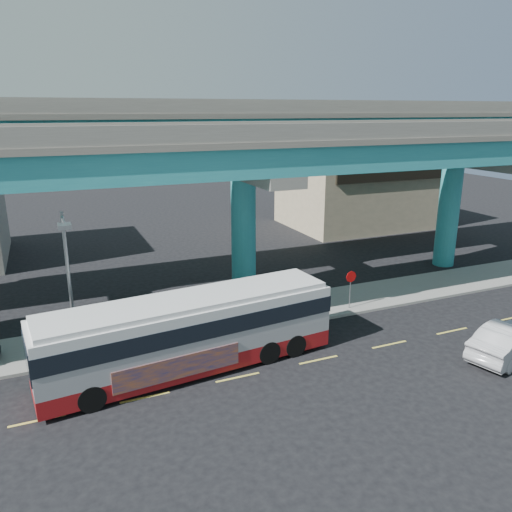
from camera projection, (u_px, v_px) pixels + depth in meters
name	position (u px, v px, depth m)	size (l,w,h in m)	color
ground	(315.00, 357.00, 23.30)	(120.00, 120.00, 0.00)	black
sidewalk	(267.00, 313.00, 28.14)	(70.00, 4.00, 0.15)	gray
lane_markings	(319.00, 360.00, 23.04)	(58.00, 0.12, 0.01)	#D8C64C
viaduct	(242.00, 145.00, 28.76)	(52.00, 12.40, 11.70)	teal
building_beige	(360.00, 189.00, 49.36)	(14.00, 10.23, 7.00)	tan
transit_bus	(191.00, 330.00, 21.80)	(13.31, 4.12, 3.36)	maroon
sedan	(510.00, 341.00, 23.11)	(5.29, 3.04, 1.65)	#B5B5BA
street_lamp	(68.00, 268.00, 21.20)	(0.50, 2.27, 6.82)	gray
stop_sign	(351.00, 282.00, 28.23)	(0.67, 0.09, 2.24)	gray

